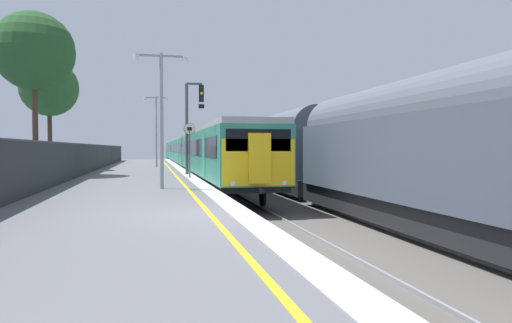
# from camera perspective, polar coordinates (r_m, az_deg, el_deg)

# --- Properties ---
(ground) EXTENTS (17.40, 110.00, 1.21)m
(ground) POSITION_cam_1_polar(r_m,az_deg,el_deg) (11.66, 9.02, -8.91)
(ground) COLOR slate
(commuter_train_at_platform) EXTENTS (2.83, 63.64, 3.81)m
(commuter_train_at_platform) POSITION_cam_1_polar(r_m,az_deg,el_deg) (47.63, -8.37, 1.33)
(commuter_train_at_platform) COLOR #2D846B
(commuter_train_at_platform) RESTS_ON ground
(freight_train_adjacent_track) EXTENTS (2.60, 59.66, 4.58)m
(freight_train_adjacent_track) POSITION_cam_1_polar(r_m,az_deg,el_deg) (35.72, -0.35, 1.62)
(freight_train_adjacent_track) COLOR #232326
(freight_train_adjacent_track) RESTS_ON ground
(signal_gantry) EXTENTS (1.10, 0.24, 5.35)m
(signal_gantry) POSITION_cam_1_polar(r_m,az_deg,el_deg) (26.98, -8.09, 5.47)
(signal_gantry) COLOR #47474C
(signal_gantry) RESTS_ON ground
(speed_limit_sign) EXTENTS (0.59, 0.08, 2.82)m
(speed_limit_sign) POSITION_cam_1_polar(r_m,az_deg,el_deg) (23.68, -8.30, 2.29)
(speed_limit_sign) COLOR #59595B
(speed_limit_sign) RESTS_ON ground
(platform_lamp_mid) EXTENTS (2.00, 0.20, 5.09)m
(platform_lamp_mid) POSITION_cam_1_polar(r_m,az_deg,el_deg) (17.59, -11.73, 6.56)
(platform_lamp_mid) COLOR #93999E
(platform_lamp_mid) RESTS_ON ground
(platform_lamp_far) EXTENTS (2.00, 0.20, 5.74)m
(platform_lamp_far) POSITION_cam_1_polar(r_m,az_deg,el_deg) (38.10, -12.36, 4.41)
(platform_lamp_far) COLOR #93999E
(platform_lamp_far) RESTS_ON ground
(background_tree_left) EXTENTS (3.89, 3.89, 7.62)m
(background_tree_left) POSITION_cam_1_polar(r_m,az_deg,el_deg) (34.68, -24.59, 8.22)
(background_tree_left) COLOR #473323
(background_tree_left) RESTS_ON ground
(background_tree_centre) EXTENTS (4.30, 4.30, 8.99)m
(background_tree_centre) POSITION_cam_1_polar(r_m,az_deg,el_deg) (28.41, -26.04, 11.96)
(background_tree_centre) COLOR #473323
(background_tree_centre) RESTS_ON ground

